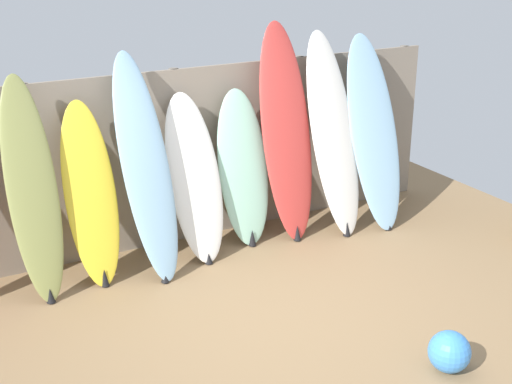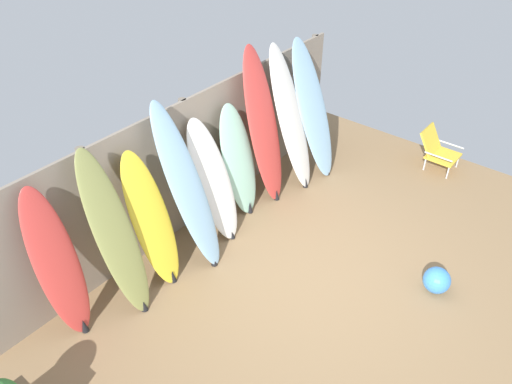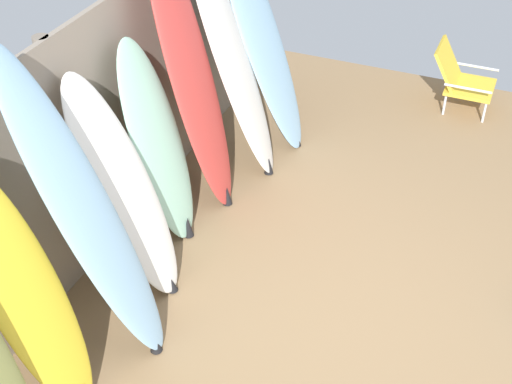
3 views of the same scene
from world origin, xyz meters
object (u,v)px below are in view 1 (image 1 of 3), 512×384
Objects in this scene: surfboard_seafoam_5 at (243,169)px; surfboard_white_7 at (333,135)px; surfboard_yellow_2 at (91,196)px; surfboard_white_4 at (194,179)px; surfboard_red_6 at (286,134)px; surfboard_olive_1 at (32,191)px; surfboard_skyblue_3 at (146,168)px; surfboard_skyblue_8 at (374,133)px; beach_ball at (449,352)px.

surfboard_white_7 is (1.00, -0.13, 0.26)m from surfboard_seafoam_5.
surfboard_yellow_2 is 0.79× the size of surfboard_white_7.
surfboard_yellow_2 reaches higher than surfboard_white_4.
surfboard_red_6 is 0.54m from surfboard_white_7.
surfboard_red_6 is (2.59, 0.06, 0.14)m from surfboard_olive_1.
surfboard_white_4 is at bearing 1.58° from surfboard_olive_1.
surfboard_skyblue_8 is (2.59, -0.03, -0.01)m from surfboard_skyblue_3.
surfboard_yellow_2 is 0.81× the size of surfboard_skyblue_8.
surfboard_yellow_2 is at bearing 177.96° from surfboard_skyblue_8.
surfboard_skyblue_3 is 0.57m from surfboard_white_4.
surfboard_red_6 is (2.08, 0.02, 0.29)m from surfboard_yellow_2.
surfboard_yellow_2 reaches higher than surfboard_seafoam_5.
beach_ball is at bearing -56.06° from surfboard_yellow_2.
surfboard_skyblue_3 is at bearing -2.43° from surfboard_olive_1.
surfboard_red_6 is at bearing -6.02° from surfboard_seafoam_5.
surfboard_skyblue_3 is 1.29× the size of surfboard_seafoam_5.
surfboard_skyblue_3 is at bearing -8.71° from surfboard_yellow_2.
surfboard_yellow_2 is at bearing 178.66° from surfboard_white_7.
surfboard_skyblue_3 is at bearing -172.10° from surfboard_seafoam_5.
surfboard_skyblue_3 is 1.13m from surfboard_seafoam_5.
surfboard_skyblue_3 is at bearing 179.29° from surfboard_skyblue_8.
surfboard_white_7 is at bearing -2.50° from surfboard_white_4.
surfboard_white_7 is at bearing -0.48° from surfboard_olive_1.
surfboard_yellow_2 is at bearing -177.38° from surfboard_seafoam_5.
surfboard_red_6 is 1.04m from surfboard_skyblue_8.
surfboard_white_4 is 0.72× the size of surfboard_red_6.
surfboard_white_7 reaches higher than surfboard_olive_1.
surfboard_white_7 is at bearing -1.34° from surfboard_yellow_2.
surfboard_olive_1 reaches higher than surfboard_white_4.
surfboard_red_6 reaches higher than surfboard_seafoam_5.
surfboard_white_4 is at bearing -173.46° from surfboard_seafoam_5.
surfboard_skyblue_3 is at bearing 116.60° from beach_ball.
beach_ball is (-0.76, -2.68, -0.88)m from surfboard_white_7.
surfboard_olive_1 is 1.55m from surfboard_white_4.
surfboard_olive_1 is 0.87× the size of surfboard_red_6.
surfboard_red_6 is (1.05, 0.02, 0.30)m from surfboard_white_4.
surfboard_seafoam_5 is (2.11, 0.11, -0.18)m from surfboard_olive_1.
surfboard_olive_1 is 6.12× the size of beach_ball.
surfboard_skyblue_3 is 0.98× the size of surfboard_white_7.
surfboard_white_4 is at bearing 9.38° from surfboard_skyblue_3.
surfboard_skyblue_8 is (0.50, -0.05, -0.03)m from surfboard_white_7.
surfboard_white_4 is at bearing 106.48° from beach_ball.
surfboard_white_4 reaches higher than surfboard_seafoam_5.
beach_ball is (1.84, -2.74, -0.65)m from surfboard_yellow_2.
surfboard_yellow_2 is at bearing 123.94° from beach_ball.
beach_ball is (0.81, -2.75, -0.64)m from surfboard_white_4.
surfboard_seafoam_5 is 0.78× the size of surfboard_skyblue_8.
surfboard_red_6 is 1.09× the size of surfboard_skyblue_8.
surfboard_white_7 reaches higher than surfboard_seafoam_5.
surfboard_skyblue_3 is 1.57m from surfboard_red_6.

